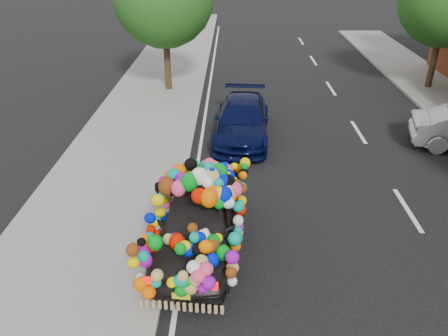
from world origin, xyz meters
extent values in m
plane|color=black|center=(0.00, 0.00, 0.00)|extent=(100.00, 100.00, 0.00)
cube|color=gray|center=(-4.30, 0.00, 0.06)|extent=(4.00, 60.00, 0.12)
cube|color=gray|center=(-2.35, 0.00, 0.07)|extent=(0.15, 60.00, 0.13)
cylinder|color=#332114|center=(-3.80, 9.50, 1.36)|extent=(0.28, 0.28, 2.73)
cylinder|color=#332114|center=(8.00, 10.00, 1.32)|extent=(0.28, 0.28, 2.64)
imported|color=black|center=(-1.66, -1.53, 0.71)|extent=(2.06, 4.30, 1.42)
cube|color=red|center=(-2.42, -3.57, 0.78)|extent=(0.22, 0.08, 0.14)
cube|color=red|center=(-1.29, -3.68, 0.78)|extent=(0.22, 0.08, 0.14)
cube|color=yellow|center=(-1.86, -3.63, 0.48)|extent=(0.34, 0.07, 0.12)
imported|color=#050B33|center=(-0.60, 4.50, 0.64)|extent=(2.08, 4.52, 1.28)
camera|label=1|loc=(-0.97, -9.49, 6.29)|focal=35.00mm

